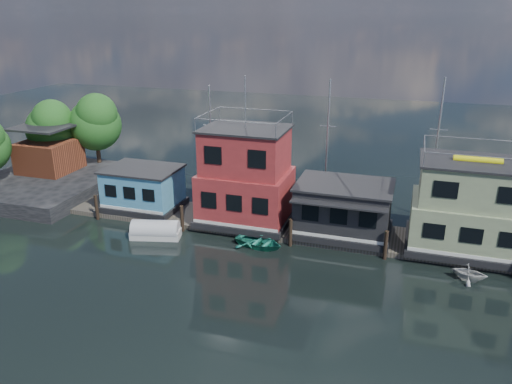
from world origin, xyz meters
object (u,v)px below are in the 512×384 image
(tarp_runabout, at_px, (156,231))
(dinghy_teal, at_px, (259,242))
(dinghy_white, at_px, (469,272))
(houseboat_blue, at_px, (143,188))
(houseboat_green, at_px, (470,208))
(houseboat_dark, at_px, (343,209))
(houseboat_red, at_px, (246,178))

(tarp_runabout, height_order, dinghy_teal, tarp_runabout)
(dinghy_white, height_order, dinghy_teal, dinghy_white)
(houseboat_blue, height_order, dinghy_white, houseboat_blue)
(houseboat_green, bearing_deg, dinghy_white, -89.65)
(houseboat_dark, relative_size, tarp_runabout, 1.81)
(houseboat_blue, distance_m, houseboat_red, 9.69)
(dinghy_white, bearing_deg, houseboat_blue, 92.73)
(houseboat_blue, relative_size, houseboat_red, 0.54)
(houseboat_green, bearing_deg, tarp_runabout, -168.70)
(dinghy_teal, bearing_deg, houseboat_blue, 85.79)
(houseboat_red, xyz_separation_m, dinghy_white, (17.03, -4.21, -3.50))
(dinghy_white, relative_size, dinghy_teal, 0.60)
(tarp_runabout, bearing_deg, houseboat_blue, 113.60)
(tarp_runabout, relative_size, dinghy_white, 1.80)
(houseboat_blue, bearing_deg, houseboat_red, 0.00)
(dinghy_teal, bearing_deg, houseboat_red, 45.01)
(houseboat_dark, height_order, tarp_runabout, houseboat_dark)
(houseboat_blue, relative_size, tarp_runabout, 1.56)
(houseboat_red, xyz_separation_m, houseboat_dark, (8.00, -0.02, -1.69))
(houseboat_green, relative_size, dinghy_white, 3.69)
(houseboat_dark, bearing_deg, dinghy_white, -24.93)
(houseboat_red, bearing_deg, houseboat_green, 0.00)
(houseboat_red, height_order, dinghy_teal, houseboat_red)
(houseboat_dark, relative_size, dinghy_white, 3.25)
(houseboat_blue, xyz_separation_m, dinghy_white, (26.53, -4.21, -1.61))
(houseboat_green, distance_m, tarp_runabout, 23.60)
(houseboat_blue, distance_m, houseboat_dark, 17.50)
(houseboat_red, relative_size, houseboat_dark, 1.60)
(houseboat_red, bearing_deg, dinghy_white, -13.90)
(houseboat_red, bearing_deg, houseboat_dark, -0.14)
(houseboat_blue, xyz_separation_m, houseboat_dark, (17.50, -0.02, 0.21))
(houseboat_dark, xyz_separation_m, dinghy_white, (9.03, -4.20, -1.82))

